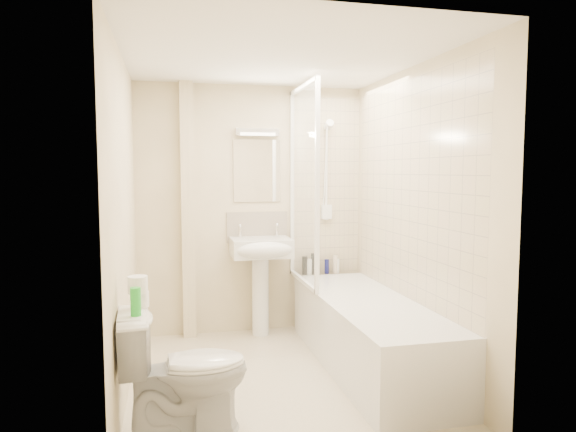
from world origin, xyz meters
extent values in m
plane|color=beige|center=(0.00, 0.00, 0.00)|extent=(2.50, 2.50, 0.00)
cube|color=beige|center=(0.00, 1.25, 1.20)|extent=(2.20, 0.02, 2.40)
cube|color=beige|center=(-1.10, 0.00, 1.20)|extent=(0.02, 2.50, 2.40)
cube|color=beige|center=(1.10, 0.00, 1.20)|extent=(0.02, 2.50, 2.40)
cube|color=white|center=(0.00, 0.00, 2.40)|extent=(2.20, 2.50, 0.02)
cube|color=beige|center=(0.75, 1.24, 1.42)|extent=(0.70, 0.01, 1.75)
cube|color=beige|center=(1.09, 0.07, 1.42)|extent=(0.01, 2.10, 1.75)
cube|color=beige|center=(-0.62, 1.19, 1.20)|extent=(0.12, 0.12, 2.40)
cube|color=beige|center=(0.05, 1.24, 1.03)|extent=(0.60, 0.02, 0.30)
cube|color=white|center=(0.05, 1.24, 1.58)|extent=(0.46, 0.01, 0.60)
cube|color=silver|center=(0.05, 1.22, 1.95)|extent=(0.42, 0.07, 0.07)
cube|color=white|center=(0.75, 0.07, 0.28)|extent=(0.70, 2.10, 0.55)
cube|color=white|center=(0.75, 0.07, 0.49)|extent=(0.56, 1.96, 0.05)
cube|color=white|center=(0.40, 0.80, 1.45)|extent=(0.01, 0.90, 1.80)
cube|color=white|center=(0.40, 1.23, 1.45)|extent=(0.04, 0.04, 1.80)
cube|color=white|center=(0.40, 0.35, 1.45)|extent=(0.04, 0.04, 1.80)
cube|color=white|center=(0.40, 0.80, 2.33)|extent=(0.04, 0.90, 0.04)
cube|color=white|center=(0.40, 0.80, 0.57)|extent=(0.04, 0.90, 0.03)
cylinder|color=white|center=(0.75, 1.22, 1.55)|extent=(0.02, 0.02, 0.90)
cylinder|color=white|center=(0.75, 1.22, 1.10)|extent=(0.05, 0.05, 0.02)
cylinder|color=white|center=(0.75, 1.22, 2.00)|extent=(0.05, 0.05, 0.02)
cylinder|color=white|center=(0.75, 1.15, 2.03)|extent=(0.08, 0.11, 0.11)
cube|color=white|center=(0.75, 1.21, 1.17)|extent=(0.10, 0.05, 0.14)
cylinder|color=white|center=(0.73, 1.19, 1.60)|extent=(0.01, 0.13, 0.84)
cylinder|color=white|center=(0.05, 1.08, 0.38)|extent=(0.16, 0.16, 0.75)
cube|color=white|center=(0.05, 1.05, 0.86)|extent=(0.56, 0.43, 0.17)
ellipsoid|color=white|center=(0.05, 0.88, 0.86)|extent=(0.56, 0.24, 0.17)
cube|color=silver|center=(0.05, 1.05, 0.92)|extent=(0.39, 0.28, 0.04)
cylinder|color=white|center=(-0.13, 1.16, 1.00)|extent=(0.03, 0.03, 0.10)
cylinder|color=white|center=(0.23, 1.16, 1.00)|extent=(0.03, 0.03, 0.10)
sphere|color=white|center=(-0.13, 1.16, 1.06)|extent=(0.04, 0.04, 0.04)
sphere|color=white|center=(0.23, 1.16, 1.06)|extent=(0.04, 0.04, 0.04)
cylinder|color=black|center=(0.51, 1.16, 0.64)|extent=(0.05, 0.05, 0.18)
cylinder|color=white|center=(0.56, 1.16, 0.63)|extent=(0.06, 0.06, 0.15)
cylinder|color=black|center=(0.61, 1.16, 0.65)|extent=(0.06, 0.06, 0.21)
cylinder|color=#131657|center=(0.74, 1.16, 0.62)|extent=(0.04, 0.04, 0.15)
cylinder|color=beige|center=(0.83, 1.16, 0.64)|extent=(0.05, 0.05, 0.18)
cylinder|color=silver|center=(0.85, 1.16, 0.62)|extent=(0.05, 0.05, 0.15)
imported|color=white|center=(-0.72, -0.66, 0.38)|extent=(0.50, 0.79, 0.77)
cylinder|color=white|center=(-0.97, -0.56, 0.81)|extent=(0.10, 0.10, 0.09)
cylinder|color=white|center=(-0.98, -0.59, 0.91)|extent=(0.12, 0.12, 0.10)
cylinder|color=green|center=(-0.98, -0.76, 0.85)|extent=(0.06, 0.06, 0.16)
camera|label=1|loc=(-0.79, -3.70, 1.58)|focal=32.00mm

